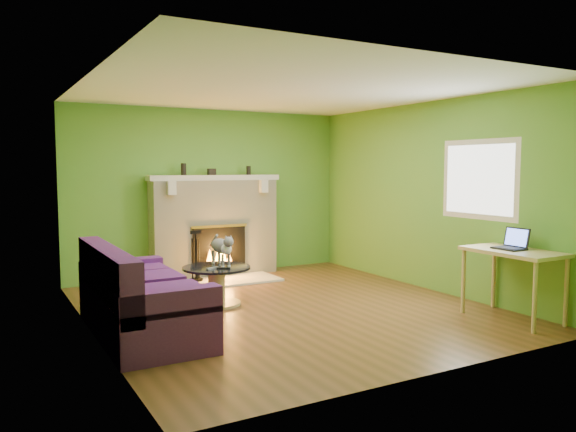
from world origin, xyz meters
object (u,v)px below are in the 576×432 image
at_px(sofa, 137,300).
at_px(cat, 221,250).
at_px(coffee_table, 217,283).
at_px(desk, 514,258).

xyz_separation_m(sofa, cat, (1.26, 0.82, 0.32)).
distance_m(coffee_table, cat, 0.41).
bearing_deg(desk, cat, 137.98).
bearing_deg(cat, desk, -41.36).
bearing_deg(desk, coffee_table, 139.48).
bearing_deg(coffee_table, cat, 32.01).
bearing_deg(coffee_table, sofa, -146.88).
height_order(sofa, coffee_table, sofa).
xyz_separation_m(sofa, desk, (3.81, -1.48, 0.34)).
bearing_deg(desk, sofa, 158.72).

